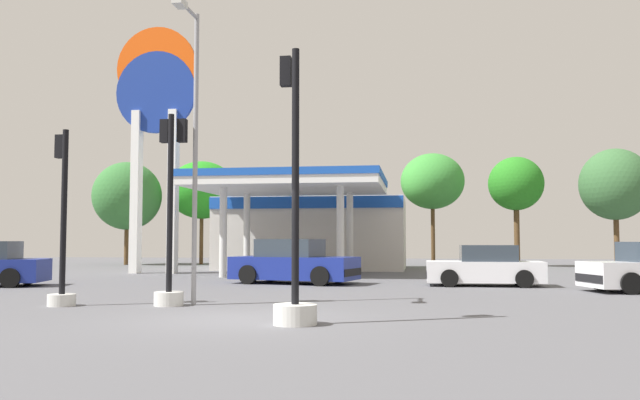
% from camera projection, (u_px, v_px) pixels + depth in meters
% --- Properties ---
extents(ground_plane, '(90.00, 90.00, 0.00)m').
position_uv_depth(ground_plane, '(239.00, 319.00, 12.92)').
color(ground_plane, '#56565B').
rests_on(ground_plane, ground).
extents(gas_station, '(10.05, 13.75, 4.49)m').
position_uv_depth(gas_station, '(311.00, 228.00, 35.26)').
color(gas_station, beige).
rests_on(gas_station, ground).
extents(station_pole_sign, '(4.00, 0.56, 11.94)m').
position_uv_depth(station_pole_sign, '(156.00, 116.00, 31.40)').
color(station_pole_sign, white).
rests_on(station_pole_sign, ground).
extents(car_1, '(4.82, 2.87, 1.61)m').
position_uv_depth(car_1, '(294.00, 263.00, 23.67)').
color(car_1, black).
rests_on(car_1, ground).
extents(car_2, '(3.94, 1.83, 1.41)m').
position_uv_depth(car_2, '(485.00, 267.00, 22.42)').
color(car_2, black).
rests_on(car_2, ground).
extents(traffic_signal_0, '(0.65, 0.68, 4.24)m').
position_uv_depth(traffic_signal_0, '(62.00, 247.00, 15.60)').
color(traffic_signal_0, silver).
rests_on(traffic_signal_0, ground).
extents(traffic_signal_1, '(0.70, 0.71, 4.63)m').
position_uv_depth(traffic_signal_1, '(170.00, 236.00, 15.69)').
color(traffic_signal_1, silver).
rests_on(traffic_signal_1, ground).
extents(traffic_signal_2, '(0.81, 0.81, 5.19)m').
position_uv_depth(traffic_signal_2, '(294.00, 257.00, 12.12)').
color(traffic_signal_2, silver).
rests_on(traffic_signal_2, ground).
extents(tree_0, '(4.42, 4.42, 6.68)m').
position_uv_depth(tree_0, '(127.00, 196.00, 42.31)').
color(tree_0, brown).
rests_on(tree_0, ground).
extents(tree_1, '(4.57, 4.57, 6.88)m').
position_uv_depth(tree_1, '(202.00, 190.00, 43.64)').
color(tree_1, brown).
rests_on(tree_1, ground).
extents(tree_2, '(3.68, 3.68, 5.98)m').
position_uv_depth(tree_2, '(313.00, 195.00, 41.56)').
color(tree_2, brown).
rests_on(tree_2, ground).
extents(tree_3, '(3.90, 3.90, 6.94)m').
position_uv_depth(tree_3, '(432.00, 181.00, 40.05)').
color(tree_3, brown).
rests_on(tree_3, ground).
extents(tree_4, '(3.28, 3.28, 6.62)m').
position_uv_depth(tree_4, '(516.00, 184.00, 39.20)').
color(tree_4, brown).
rests_on(tree_4, ground).
extents(tree_5, '(3.97, 3.97, 6.86)m').
position_uv_depth(tree_5, '(615.00, 185.00, 37.38)').
color(tree_5, brown).
rests_on(tree_5, ground).
extents(corner_streetlamp, '(0.24, 1.48, 7.20)m').
position_uv_depth(corner_streetlamp, '(193.00, 128.00, 15.84)').
color(corner_streetlamp, gray).
rests_on(corner_streetlamp, ground).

